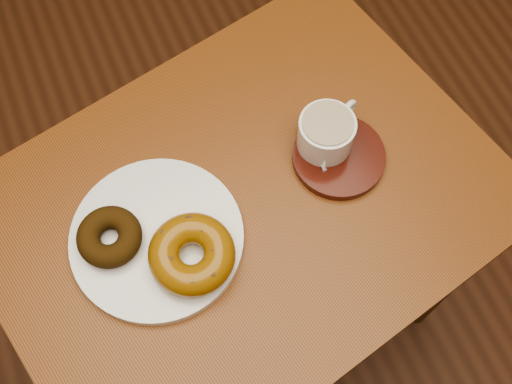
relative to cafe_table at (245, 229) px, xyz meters
name	(u,v)px	position (x,y,z in m)	size (l,w,h in m)	color
cafe_table	(245,229)	(0.00, 0.00, 0.00)	(0.86, 0.72, 0.71)	brown
donut_plate	(157,238)	(-0.14, -0.01, 0.12)	(0.25, 0.25, 0.02)	white
donut_cinnamon	(109,237)	(-0.20, 0.01, 0.14)	(0.09, 0.09, 0.03)	#38230B
donut_caramel	(192,254)	(-0.10, -0.06, 0.15)	(0.17, 0.17, 0.04)	#8E5B0F
saucer	(339,157)	(0.16, 0.01, 0.12)	(0.14, 0.14, 0.02)	#3C0F08
coffee_cup	(327,132)	(0.15, 0.04, 0.16)	(0.11, 0.09, 0.06)	white
teaspoon	(307,132)	(0.13, 0.06, 0.13)	(0.02, 0.10, 0.01)	silver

